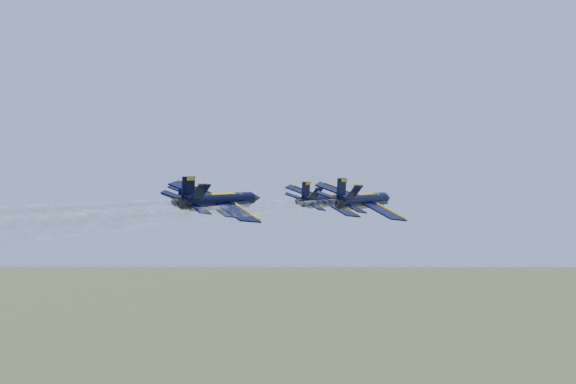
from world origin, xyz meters
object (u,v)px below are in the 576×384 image
Objects in this scene: jet_left at (210,200)px; jet_slot at (221,200)px; jet_right at (364,200)px; jet_lead at (326,200)px.

jet_slot is (12.72, -12.58, 0.00)m from jet_left.
jet_slot is (-9.75, -13.86, 0.00)m from jet_right.
jet_lead is 16.76m from jet_right.
jet_lead is 16.13m from jet_left.
jet_slot is (2.63, -25.16, 0.00)m from jet_lead.
jet_left is at bearing -134.01° from jet_lead.
jet_right is (22.47, 1.29, 0.00)m from jet_left.
jet_slot is at bearing -49.95° from jet_left.
jet_lead and jet_left have the same top height.
jet_left is 17.89m from jet_slot.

